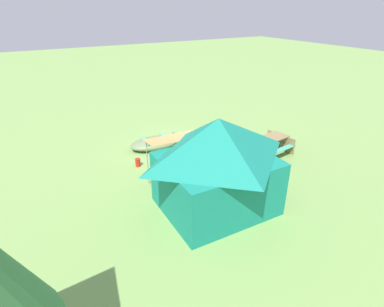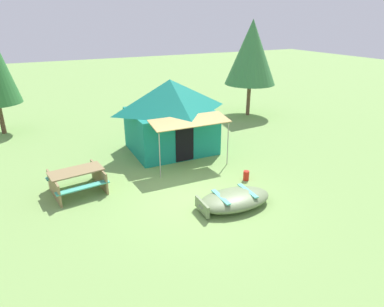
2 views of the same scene
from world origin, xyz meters
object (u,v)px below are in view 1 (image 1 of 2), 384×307
object	(u,v)px
canvas_cabin_tent	(217,164)
picnic_table	(270,144)
cooler_box	(168,195)
beached_rowboat	(156,142)
fuel_can	(138,162)

from	to	relation	value
canvas_cabin_tent	picnic_table	xyz separation A→B (m)	(-4.27, -2.10, -1.11)
canvas_cabin_tent	cooler_box	world-z (taller)	canvas_cabin_tent
beached_rowboat	cooler_box	world-z (taller)	beached_rowboat
beached_rowboat	picnic_table	size ratio (longest dim) A/B	1.31
picnic_table	cooler_box	world-z (taller)	picnic_table
picnic_table	cooler_box	distance (m)	5.54
canvas_cabin_tent	cooler_box	distance (m)	2.15
canvas_cabin_tent	fuel_can	size ratio (longest dim) A/B	11.78
picnic_table	fuel_can	world-z (taller)	picnic_table
picnic_table	fuel_can	size ratio (longest dim) A/B	5.38
fuel_can	picnic_table	bearing A→B (deg)	161.85
cooler_box	fuel_can	distance (m)	2.77
beached_rowboat	canvas_cabin_tent	size ratio (longest dim) A/B	0.60
beached_rowboat	canvas_cabin_tent	world-z (taller)	canvas_cabin_tent
cooler_box	fuel_can	xyz separation A→B (m)	(0.01, -2.77, 0.01)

